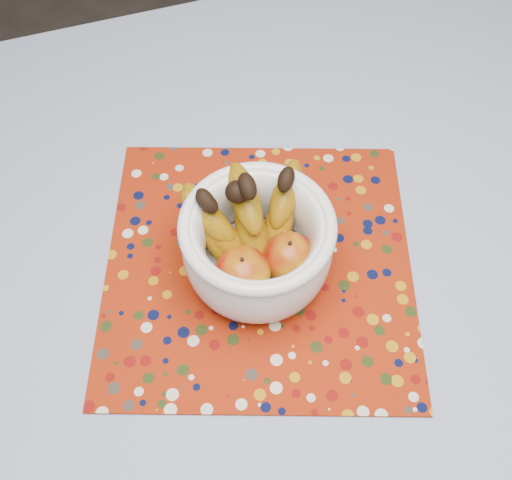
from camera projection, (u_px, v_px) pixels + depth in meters
table at (281, 343)px, 0.84m from camera, size 1.20×1.20×0.75m
tablecloth at (283, 318)px, 0.78m from camera, size 1.32×1.32×0.01m
placemat at (259, 264)px, 0.81m from camera, size 0.52×0.52×0.00m
fruit_bowl at (251, 236)px, 0.75m from camera, size 0.24×0.21×0.16m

